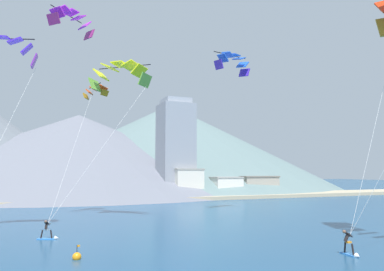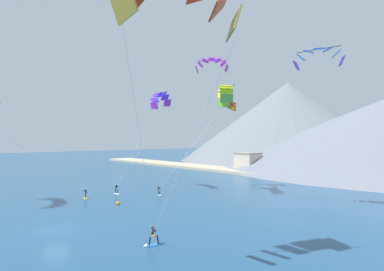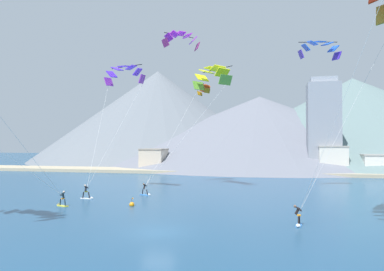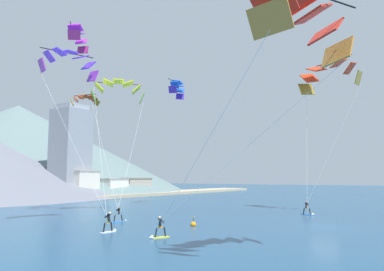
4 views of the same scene
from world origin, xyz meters
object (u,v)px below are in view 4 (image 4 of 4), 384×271
object	(u,v)px
kitesurfer_near_trail	(308,211)
kitesurfer_mid_center	(110,225)
kitesurfer_near_lead	(120,217)
parafoil_kite_distant_mid_solo	(85,99)
race_marker_buoy	(193,224)
parafoil_kite_far_left	(302,19)
parafoil_kite_near_lead	(118,89)
kitesurfer_far_left	(158,232)
parafoil_kite_near_trail	(329,73)
parafoil_kite_distant_low_drift	(78,35)
parafoil_kite_distant_high_outer	(177,87)
parafoil_kite_mid_center	(70,61)

from	to	relation	value
kitesurfer_near_trail	kitesurfer_mid_center	xyz separation A→B (m)	(-24.21, 9.58, 0.04)
kitesurfer_near_lead	parafoil_kite_distant_mid_solo	bearing A→B (deg)	67.13
race_marker_buoy	parafoil_kite_far_left	bearing A→B (deg)	-125.39
parafoil_kite_near_lead	parafoil_kite_distant_mid_solo	distance (m)	4.95
kitesurfer_near_trail	parafoil_kite_distant_mid_solo	xyz separation A→B (m)	(-13.11, 26.56, 14.95)
kitesurfer_near_lead	kitesurfer_far_left	bearing A→B (deg)	-121.13
parafoil_kite_near_trail	parafoil_kite_far_left	xyz separation A→B (m)	(-32.89, -6.45, -5.63)
kitesurfer_near_trail	parafoil_kite_distant_low_drift	xyz separation A→B (m)	(-16.41, 24.51, 22.65)
parafoil_kite_distant_low_drift	race_marker_buoy	xyz separation A→B (m)	(-0.53, -18.62, -23.02)
parafoil_kite_distant_high_outer	parafoil_kite_distant_low_drift	bearing A→B (deg)	176.42
parafoil_kite_far_left	parafoil_kite_near_lead	bearing A→B (deg)	62.54
parafoil_kite_distant_high_outer	kitesurfer_far_left	bearing A→B (deg)	-146.26
kitesurfer_near_lead	parafoil_kite_distant_high_outer	xyz separation A→B (m)	(22.46, 9.10, 19.75)
kitesurfer_near_trail	parafoil_kite_distant_mid_solo	bearing A→B (deg)	116.27
kitesurfer_mid_center	parafoil_kite_distant_low_drift	bearing A→B (deg)	62.41
kitesurfer_near_trail	kitesurfer_far_left	size ratio (longest dim) A/B	1.00
kitesurfer_near_lead	parafoil_kite_near_lead	bearing A→B (deg)	48.21
parafoil_kite_far_left	parafoil_kite_distant_mid_solo	bearing A→B (deg)	68.32
kitesurfer_mid_center	parafoil_kite_distant_low_drift	distance (m)	28.20
kitesurfer_far_left	race_marker_buoy	bearing A→B (deg)	12.66
parafoil_kite_near_lead	parafoil_kite_far_left	bearing A→B (deg)	-117.46
parafoil_kite_distant_low_drift	race_marker_buoy	size ratio (longest dim) A/B	5.47
parafoil_kite_near_lead	parafoil_kite_distant_low_drift	xyz separation A→B (m)	(-5.27, 2.30, 6.42)
kitesurfer_near_lead	parafoil_kite_distant_high_outer	size ratio (longest dim) A/B	0.29
parafoil_kite_far_left	race_marker_buoy	xyz separation A→B (m)	(9.98, 14.05, -13.41)
parafoil_kite_distant_low_drift	race_marker_buoy	distance (m)	29.61
kitesurfer_mid_center	parafoil_kite_distant_low_drift	size ratio (longest dim) A/B	0.33
parafoil_kite_distant_low_drift	race_marker_buoy	world-z (taller)	parafoil_kite_distant_low_drift
parafoil_kite_distant_high_outer	parafoil_kite_distant_low_drift	xyz separation A→B (m)	(-20.51, 1.28, 2.97)
parafoil_kite_far_left	parafoil_kite_distant_mid_solo	size ratio (longest dim) A/B	3.78
parafoil_kite_near_lead	parafoil_kite_distant_mid_solo	world-z (taller)	parafoil_kite_near_lead
kitesurfer_near_trail	kitesurfer_far_left	xyz separation A→B (m)	(-24.34, 4.23, -0.04)
kitesurfer_near_lead	parafoil_kite_near_trail	size ratio (longest dim) A/B	0.09
parafoil_kite_near_trail	parafoil_kite_distant_high_outer	xyz separation A→B (m)	(-1.87, 24.94, 1.00)
kitesurfer_far_left	race_marker_buoy	distance (m)	7.59
parafoil_kite_distant_high_outer	race_marker_buoy	xyz separation A→B (m)	(-21.04, -17.34, -20.05)
parafoil_kite_near_trail	parafoil_kite_distant_mid_solo	size ratio (longest dim) A/B	5.12
parafoil_kite_near_lead	parafoil_kite_distant_high_outer	xyz separation A→B (m)	(15.24, 1.02, 3.45)
kitesurfer_mid_center	parafoil_kite_near_trail	distance (m)	37.22
parafoil_kite_far_left	parafoil_kite_distant_low_drift	xyz separation A→B (m)	(10.51, 32.67, 9.61)
kitesurfer_mid_center	race_marker_buoy	size ratio (longest dim) A/B	1.78
kitesurfer_near_trail	parafoil_kite_distant_high_outer	distance (m)	30.72
kitesurfer_mid_center	kitesurfer_far_left	bearing A→B (deg)	-91.38
parafoil_kite_near_trail	kitesurfer_mid_center	bearing A→B (deg)	159.49
parafoil_kite_near_lead	parafoil_kite_near_trail	bearing A→B (deg)	-54.42
parafoil_kite_distant_mid_solo	race_marker_buoy	size ratio (longest dim) A/B	3.75
parafoil_kite_mid_center	parafoil_kite_distant_mid_solo	distance (m)	13.41
parafoil_kite_distant_low_drift	race_marker_buoy	bearing A→B (deg)	-91.63
parafoil_kite_near_lead	parafoil_kite_distant_low_drift	bearing A→B (deg)	156.40
kitesurfer_near_lead	parafoil_kite_near_lead	xyz separation A→B (m)	(7.22, 8.08, 16.30)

